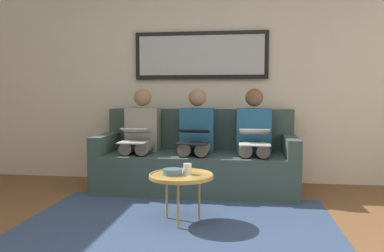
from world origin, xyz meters
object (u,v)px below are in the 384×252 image
(cup, at_px, (187,169))
(laptop_silver, at_px, (135,136))
(laptop_black, at_px, (193,136))
(person_left, at_px, (254,137))
(person_middle, at_px, (196,136))
(laptop_white, at_px, (254,137))
(couch, at_px, (197,161))
(framed_mirror, at_px, (201,55))
(coffee_table, at_px, (181,176))
(person_right, at_px, (141,135))
(bowl, at_px, (172,172))

(cup, distance_m, laptop_silver, 1.14)
(cup, xyz_separation_m, laptop_black, (0.07, -0.87, 0.18))
(person_left, height_order, person_middle, same)
(laptop_white, relative_size, person_middle, 0.33)
(couch, distance_m, laptop_black, 0.45)
(framed_mirror, distance_m, coffee_table, 1.98)
(laptop_black, bearing_deg, framed_mirror, -90.00)
(coffee_table, relative_size, person_right, 0.47)
(coffee_table, distance_m, laptop_black, 0.94)
(coffee_table, height_order, laptop_black, laptop_black)
(person_left, bearing_deg, bowl, 59.17)
(cup, distance_m, bowl, 0.13)
(cup, distance_m, person_right, 1.33)
(cup, distance_m, person_middle, 1.13)
(framed_mirror, relative_size, laptop_white, 4.35)
(couch, relative_size, laptop_black, 6.16)
(cup, height_order, person_right, person_right)
(framed_mirror, distance_m, person_right, 1.23)
(coffee_table, bearing_deg, framed_mirror, -89.32)
(couch, relative_size, bowl, 13.65)
(laptop_white, relative_size, person_right, 0.33)
(laptop_white, bearing_deg, bowl, 53.20)
(person_right, bearing_deg, coffee_table, 119.84)
(coffee_table, bearing_deg, laptop_black, -88.80)
(bowl, height_order, person_right, person_right)
(couch, height_order, cup, couch)
(person_middle, bearing_deg, coffee_table, 90.94)
(cup, relative_size, laptop_black, 0.25)
(person_middle, bearing_deg, couch, -90.00)
(person_right, bearing_deg, couch, -173.87)
(cup, height_order, person_left, person_left)
(laptop_white, bearing_deg, person_right, -10.40)
(person_middle, distance_m, laptop_black, 0.25)
(framed_mirror, bearing_deg, cup, 92.41)
(person_middle, xyz_separation_m, laptop_silver, (0.64, 0.24, 0.02))
(bowl, xyz_separation_m, person_middle, (-0.05, -1.16, 0.18))
(bowl, xyz_separation_m, laptop_silver, (0.59, -0.92, 0.20))
(couch, distance_m, cup, 1.20)
(laptop_white, xyz_separation_m, person_middle, (0.64, -0.24, -0.02))
(framed_mirror, relative_size, laptop_black, 4.55)
(bowl, relative_size, laptop_silver, 0.45)
(laptop_black, bearing_deg, person_right, -20.88)
(bowl, bearing_deg, coffee_table, -169.62)
(couch, height_order, person_middle, person_middle)
(bowl, xyz_separation_m, laptop_white, (-0.69, -0.93, 0.20))
(laptop_white, bearing_deg, laptop_silver, 0.20)
(framed_mirror, distance_m, cup, 1.92)
(framed_mirror, distance_m, laptop_white, 1.32)
(person_left, bearing_deg, laptop_white, 90.00)
(framed_mirror, height_order, coffee_table, framed_mirror)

